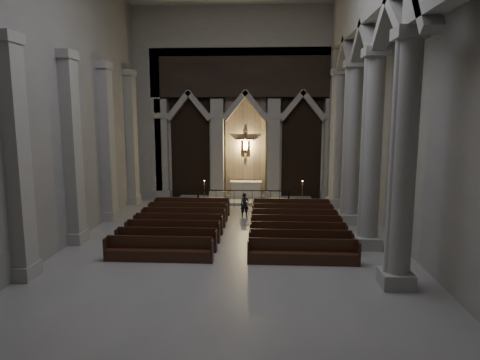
{
  "coord_description": "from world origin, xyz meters",
  "views": [
    {
      "loc": [
        1.26,
        -15.83,
        5.53
      ],
      "look_at": [
        0.16,
        3.0,
        2.56
      ],
      "focal_mm": 32.0,
      "sensor_mm": 36.0,
      "label": 1
    }
  ],
  "objects_px": {
    "candle_stand_right": "(302,199)",
    "worshipper": "(245,205)",
    "altar_rail": "(243,196)",
    "pews": "(237,228)",
    "altar": "(246,189)",
    "candle_stand_left": "(205,199)"
  },
  "relations": [
    {
      "from": "candle_stand_right",
      "to": "worshipper",
      "type": "xyz_separation_m",
      "value": [
        -3.3,
        -2.69,
        0.21
      ]
    },
    {
      "from": "altar_rail",
      "to": "pews",
      "type": "relative_size",
      "value": 0.57
    },
    {
      "from": "altar_rail",
      "to": "worshipper",
      "type": "height_order",
      "value": "worshipper"
    },
    {
      "from": "altar",
      "to": "candle_stand_left",
      "type": "distance_m",
      "value": 3.24
    },
    {
      "from": "altar",
      "to": "candle_stand_left",
      "type": "relative_size",
      "value": 1.29
    },
    {
      "from": "candle_stand_right",
      "to": "worshipper",
      "type": "relative_size",
      "value": 1.23
    },
    {
      "from": "candle_stand_right",
      "to": "altar",
      "type": "bearing_deg",
      "value": 150.88
    },
    {
      "from": "candle_stand_right",
      "to": "pews",
      "type": "bearing_deg",
      "value": -119.61
    },
    {
      "from": "candle_stand_left",
      "to": "worshipper",
      "type": "height_order",
      "value": "candle_stand_left"
    },
    {
      "from": "altar",
      "to": "altar_rail",
      "type": "height_order",
      "value": "altar"
    },
    {
      "from": "altar_rail",
      "to": "worshipper",
      "type": "distance_m",
      "value": 2.23
    },
    {
      "from": "altar",
      "to": "candle_stand_right",
      "type": "bearing_deg",
      "value": -29.12
    },
    {
      "from": "pews",
      "to": "worshipper",
      "type": "bearing_deg",
      "value": 86.77
    },
    {
      "from": "altar_rail",
      "to": "candle_stand_left",
      "type": "bearing_deg",
      "value": 174.96
    },
    {
      "from": "altar_rail",
      "to": "candle_stand_right",
      "type": "relative_size",
      "value": 3.47
    },
    {
      "from": "altar_rail",
      "to": "candle_stand_left",
      "type": "relative_size",
      "value": 3.45
    },
    {
      "from": "pews",
      "to": "worshipper",
      "type": "height_order",
      "value": "worshipper"
    },
    {
      "from": "altar",
      "to": "pews",
      "type": "bearing_deg",
      "value": -90.44
    },
    {
      "from": "altar_rail",
      "to": "candle_stand_right",
      "type": "distance_m",
      "value": 3.54
    },
    {
      "from": "candle_stand_left",
      "to": "pews",
      "type": "height_order",
      "value": "candle_stand_left"
    },
    {
      "from": "candle_stand_right",
      "to": "worshipper",
      "type": "height_order",
      "value": "candle_stand_right"
    },
    {
      "from": "altar",
      "to": "worshipper",
      "type": "relative_size",
      "value": 1.6
    }
  ]
}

